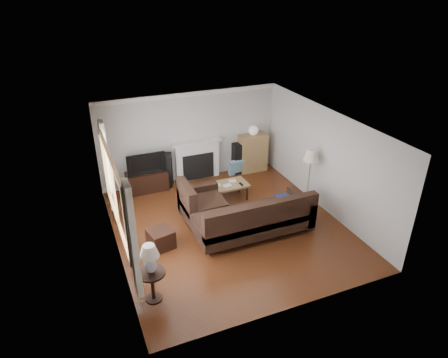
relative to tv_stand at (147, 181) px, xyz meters
name	(u,v)px	position (x,y,z in m)	size (l,w,h in m)	color
room	(229,179)	(1.34, -2.48, 0.98)	(5.10, 5.60, 2.54)	#522612
window	(114,191)	(-1.11, -2.68, 1.28)	(0.12, 2.74, 1.54)	brown
curtain_near	(133,241)	(-1.06, -4.20, 1.13)	(0.10, 0.35, 2.10)	silver
curtain_far	(107,166)	(-1.06, -1.16, 1.13)	(0.10, 0.35, 2.10)	silver
fireplace	(197,160)	(1.49, 0.16, 0.31)	(1.40, 0.26, 1.15)	white
tv_stand	(147,181)	(0.00, 0.00, 0.00)	(1.08, 0.49, 0.54)	black
television	(145,162)	(0.00, 0.00, 0.56)	(1.00, 0.13, 0.58)	black
speaker_left	(167,170)	(0.57, 0.05, 0.21)	(0.26, 0.32, 0.95)	black
speaker_right	(237,159)	(2.68, 0.07, 0.18)	(0.25, 0.30, 0.90)	black
bookshelf	(253,153)	(3.16, 0.05, 0.29)	(0.81, 0.38, 1.11)	#9D7B49
globe_lamp	(253,131)	(3.16, 0.05, 0.98)	(0.27, 0.27, 0.27)	white
sectional_sofa	(254,216)	(1.74, -2.92, 0.19)	(2.85, 2.08, 0.92)	black
coffee_table	(226,192)	(1.76, -1.27, -0.05)	(1.13, 0.61, 0.44)	olive
footstool	(161,238)	(-0.30, -2.62, -0.06)	(0.49, 0.49, 0.41)	black
floor_lamp	(309,178)	(3.56, -2.28, 0.48)	(0.39, 0.39, 1.50)	#A48339
side_table	(153,286)	(-0.81, -4.10, 0.04)	(0.49, 0.49, 0.61)	black
table_lamp	(150,259)	(-0.81, -4.10, 0.62)	(0.34, 0.34, 0.56)	silver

